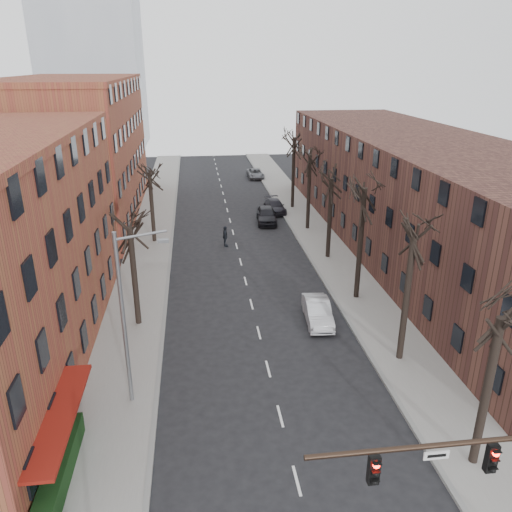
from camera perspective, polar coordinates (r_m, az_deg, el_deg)
name	(u,v)px	position (r m, az deg, el deg)	size (l,w,h in m)	color
sidewalk_left	(151,238)	(49.12, -11.90, 2.02)	(4.00, 90.00, 0.15)	gray
sidewalk_right	(313,232)	(50.27, 6.58, 2.80)	(4.00, 90.00, 0.15)	gray
building_left_far	(76,152)	(57.35, -19.92, 11.13)	(12.00, 28.00, 14.00)	brown
building_right	(417,193)	(46.98, 17.87, 6.84)	(12.00, 50.00, 10.00)	#502E25
awning_left	(69,466)	(24.22, -20.55, -21.51)	(1.20, 7.00, 0.15)	maroon
hedge	(59,472)	(23.10, -21.59, -21.96)	(0.80, 6.00, 1.00)	black
tree_right_a	(472,463)	(24.76, 23.46, -20.91)	(5.20, 5.20, 10.00)	black
tree_right_b	(399,359)	(30.35, 16.02, -11.29)	(5.20, 5.20, 10.80)	black
tree_right_c	(356,298)	(36.85, 11.34, -4.75)	(5.20, 5.20, 11.60)	black
tree_right_d	(327,258)	(43.84, 8.17, -0.21)	(5.20, 5.20, 10.00)	black
tree_right_e	(307,229)	(51.13, 5.88, 3.06)	(5.20, 5.20, 10.80)	black
tree_right_f	(292,208)	(58.61, 4.17, 5.50)	(5.20, 5.20, 11.60)	black
tree_left_a	(139,325)	(33.58, -13.22, -7.64)	(5.20, 5.20, 9.50)	black
tree_left_b	(155,242)	(48.17, -11.50, 1.57)	(5.20, 5.20, 9.50)	black
streetlight	(126,313)	(24.16, -14.59, -6.32)	(2.45, 0.22, 9.03)	slate
silver_sedan	(318,311)	(32.97, 7.05, -6.31)	(1.55, 4.45, 1.47)	#B6B8BD
parked_car_near	(267,215)	(52.85, 1.21, 4.74)	(2.01, 4.99, 1.70)	black
parked_car_mid	(275,206)	(56.69, 2.17, 5.72)	(1.95, 4.79, 1.39)	black
parked_car_far	(255,174)	(73.90, -0.07, 9.41)	(2.18, 4.74, 1.32)	slate
pedestrian_crossing	(225,236)	(45.90, -3.54, 2.26)	(1.14, 0.47, 1.94)	black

